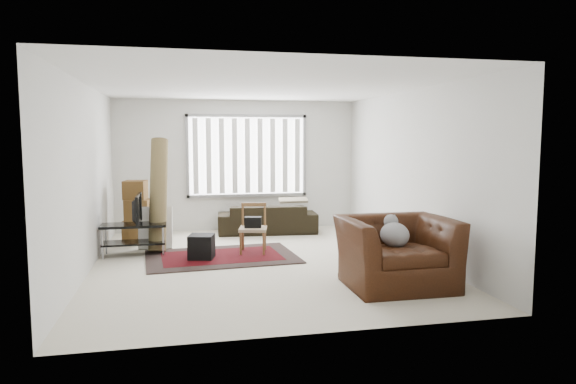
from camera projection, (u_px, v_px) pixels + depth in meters
name	position (u px, v px, depth m)	size (l,w,h in m)	color
room	(257.00, 148.00, 8.27)	(6.00, 6.02, 2.71)	beige
persian_rug	(222.00, 257.00, 8.29)	(2.48, 1.75, 0.02)	black
tv_stand	(134.00, 233.00, 8.41)	(1.04, 0.47, 0.52)	black
tv	(133.00, 209.00, 8.37)	(0.84, 0.11, 0.48)	black
subwoofer	(202.00, 247.00, 8.12)	(0.38, 0.38, 0.38)	black
moving_boxes	(137.00, 214.00, 9.37)	(0.53, 0.50, 1.15)	brown
white_flatpack	(155.00, 228.00, 8.93)	(0.57, 0.08, 0.73)	silver
rolled_rug	(158.00, 194.00, 8.73)	(0.29, 0.29, 1.93)	brown
sofa	(267.00, 214.00, 10.40)	(1.98, 0.86, 0.76)	black
side_chair	(253.00, 226.00, 8.54)	(0.53, 0.53, 0.83)	#917C5F
armchair	(396.00, 247.00, 6.63)	(1.38, 1.21, 1.02)	#35190B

